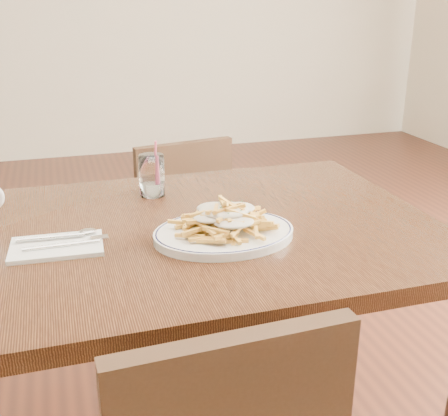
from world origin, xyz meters
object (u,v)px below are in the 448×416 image
object	(u,v)px
loaded_fries	(224,215)
water_glass	(152,178)
chair_far	(177,224)
fries_plate	(224,233)
table	(179,258)

from	to	relation	value
loaded_fries	water_glass	bearing A→B (deg)	106.99
chair_far	fries_plate	distance (m)	0.91
chair_far	loaded_fries	distance (m)	0.93
table	loaded_fries	distance (m)	0.18
chair_far	fries_plate	size ratio (longest dim) A/B	2.16
chair_far	loaded_fries	xyz separation A→B (m)	(-0.07, -0.85, 0.36)
fries_plate	loaded_fries	xyz separation A→B (m)	(-0.00, 0.00, 0.04)
loaded_fries	fries_plate	bearing A→B (deg)	-75.96
chair_far	loaded_fries	world-z (taller)	loaded_fries
loaded_fries	table	bearing A→B (deg)	133.94
chair_far	water_glass	distance (m)	0.66
table	water_glass	world-z (taller)	water_glass
chair_far	water_glass	world-z (taller)	water_glass
table	chair_far	size ratio (longest dim) A/B	1.55
fries_plate	loaded_fries	size ratio (longest dim) A/B	1.43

